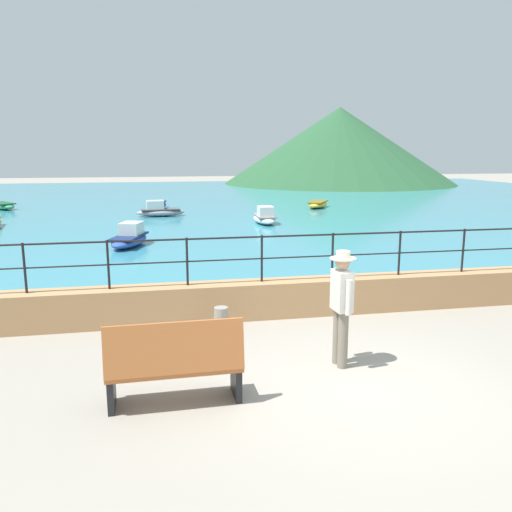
{
  "coord_description": "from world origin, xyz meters",
  "views": [
    {
      "loc": [
        -2.7,
        -6.27,
        3.16
      ],
      "look_at": [
        -0.72,
        3.7,
        1.1
      ],
      "focal_mm": 36.42,
      "sensor_mm": 36.0,
      "label": 1
    }
  ],
  "objects_px": {
    "person_walking": "(342,303)",
    "boat_7": "(158,205)",
    "bollard": "(221,321)",
    "boat_4": "(160,211)",
    "boat_1": "(2,206)",
    "boat_0": "(265,217)",
    "bench_main": "(175,363)",
    "boat_2": "(130,238)",
    "boat_6": "(318,204)"
  },
  "relations": [
    {
      "from": "boat_4",
      "to": "boat_2",
      "type": "bearing_deg",
      "value": -97.9
    },
    {
      "from": "bench_main",
      "to": "boat_6",
      "type": "xyz_separation_m",
      "value": [
        8.8,
        21.49,
        -0.3
      ]
    },
    {
      "from": "boat_1",
      "to": "bollard",
      "type": "bearing_deg",
      "value": -67.14
    },
    {
      "from": "bench_main",
      "to": "boat_2",
      "type": "xyz_separation_m",
      "value": [
        -1.01,
        11.34,
        -0.23
      ]
    },
    {
      "from": "boat_6",
      "to": "bollard",
      "type": "bearing_deg",
      "value": -112.51
    },
    {
      "from": "person_walking",
      "to": "boat_7",
      "type": "distance_m",
      "value": 22.13
    },
    {
      "from": "boat_2",
      "to": "boat_6",
      "type": "xyz_separation_m",
      "value": [
        9.8,
        10.15,
        -0.07
      ]
    },
    {
      "from": "bollard",
      "to": "boat_1",
      "type": "xyz_separation_m",
      "value": [
        -9.11,
        21.62,
        0.0
      ]
    },
    {
      "from": "boat_0",
      "to": "bench_main",
      "type": "bearing_deg",
      "value": -106.07
    },
    {
      "from": "person_walking",
      "to": "boat_1",
      "type": "distance_m",
      "value": 25.59
    },
    {
      "from": "boat_7",
      "to": "bench_main",
      "type": "bearing_deg",
      "value": -90.11
    },
    {
      "from": "bollard",
      "to": "boat_4",
      "type": "bearing_deg",
      "value": 92.71
    },
    {
      "from": "boat_7",
      "to": "boat_1",
      "type": "bearing_deg",
      "value": 171.39
    },
    {
      "from": "bench_main",
      "to": "bollard",
      "type": "xyz_separation_m",
      "value": [
        0.89,
        2.41,
        -0.31
      ]
    },
    {
      "from": "boat_1",
      "to": "boat_4",
      "type": "bearing_deg",
      "value": -29.77
    },
    {
      "from": "boat_4",
      "to": "boat_6",
      "type": "height_order",
      "value": "boat_4"
    },
    {
      "from": "boat_1",
      "to": "boat_7",
      "type": "distance_m",
      "value": 8.36
    },
    {
      "from": "boat_0",
      "to": "boat_4",
      "type": "bearing_deg",
      "value": 142.39
    },
    {
      "from": "boat_0",
      "to": "boat_4",
      "type": "relative_size",
      "value": 0.99
    },
    {
      "from": "boat_1",
      "to": "boat_7",
      "type": "xyz_separation_m",
      "value": [
        8.27,
        -1.25,
        0.0
      ]
    },
    {
      "from": "bollard",
      "to": "boat_7",
      "type": "distance_m",
      "value": 20.38
    },
    {
      "from": "bench_main",
      "to": "boat_0",
      "type": "xyz_separation_m",
      "value": [
        4.56,
        15.83,
        -0.23
      ]
    },
    {
      "from": "bollard",
      "to": "boat_2",
      "type": "bearing_deg",
      "value": 102.0
    },
    {
      "from": "bollard",
      "to": "boat_6",
      "type": "distance_m",
      "value": 20.65
    },
    {
      "from": "boat_4",
      "to": "bollard",
      "type": "bearing_deg",
      "value": -87.29
    },
    {
      "from": "boat_0",
      "to": "boat_7",
      "type": "distance_m",
      "value": 8.28
    },
    {
      "from": "bollard",
      "to": "boat_4",
      "type": "distance_m",
      "value": 16.88
    },
    {
      "from": "boat_0",
      "to": "boat_4",
      "type": "height_order",
      "value": "same"
    },
    {
      "from": "person_walking",
      "to": "boat_4",
      "type": "bearing_deg",
      "value": 97.33
    },
    {
      "from": "bench_main",
      "to": "boat_4",
      "type": "relative_size",
      "value": 0.73
    },
    {
      "from": "boat_6",
      "to": "boat_0",
      "type": "bearing_deg",
      "value": -126.83
    },
    {
      "from": "bench_main",
      "to": "boat_1",
      "type": "xyz_separation_m",
      "value": [
        -8.22,
        24.02,
        -0.3
      ]
    },
    {
      "from": "person_walking",
      "to": "boat_2",
      "type": "height_order",
      "value": "person_walking"
    },
    {
      "from": "boat_0",
      "to": "boat_1",
      "type": "relative_size",
      "value": 0.97
    },
    {
      "from": "bench_main",
      "to": "person_walking",
      "type": "xyz_separation_m",
      "value": [
        2.47,
        0.79,
        0.42
      ]
    },
    {
      "from": "bollard",
      "to": "boat_4",
      "type": "height_order",
      "value": "boat_4"
    },
    {
      "from": "boat_2",
      "to": "boat_7",
      "type": "bearing_deg",
      "value": 84.75
    },
    {
      "from": "bench_main",
      "to": "boat_4",
      "type": "height_order",
      "value": "bench_main"
    },
    {
      "from": "boat_0",
      "to": "boat_1",
      "type": "height_order",
      "value": "boat_0"
    },
    {
      "from": "boat_2",
      "to": "boat_4",
      "type": "bearing_deg",
      "value": 82.1
    },
    {
      "from": "boat_2",
      "to": "boat_7",
      "type": "distance_m",
      "value": 11.48
    },
    {
      "from": "boat_0",
      "to": "boat_1",
      "type": "xyz_separation_m",
      "value": [
        -12.78,
        8.2,
        -0.07
      ]
    },
    {
      "from": "bench_main",
      "to": "boat_4",
      "type": "xyz_separation_m",
      "value": [
        0.09,
        19.27,
        -0.23
      ]
    },
    {
      "from": "bench_main",
      "to": "boat_1",
      "type": "height_order",
      "value": "bench_main"
    },
    {
      "from": "bollard",
      "to": "boat_4",
      "type": "xyz_separation_m",
      "value": [
        -0.8,
        16.86,
        0.07
      ]
    },
    {
      "from": "boat_1",
      "to": "boat_7",
      "type": "bearing_deg",
      "value": -8.61
    },
    {
      "from": "boat_0",
      "to": "boat_4",
      "type": "distance_m",
      "value": 5.64
    },
    {
      "from": "bollard",
      "to": "boat_2",
      "type": "height_order",
      "value": "boat_2"
    },
    {
      "from": "boat_1",
      "to": "boat_6",
      "type": "distance_m",
      "value": 17.21
    },
    {
      "from": "bench_main",
      "to": "person_walking",
      "type": "height_order",
      "value": "person_walking"
    }
  ]
}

